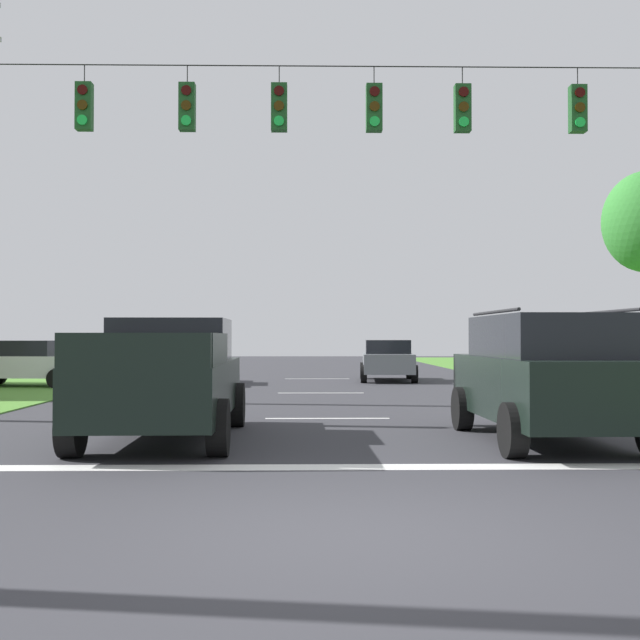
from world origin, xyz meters
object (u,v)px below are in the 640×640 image
(distant_car_oncoming, at_px, (388,360))
(overhead_signal_span, at_px, (328,198))
(distant_car_crossing_white, at_px, (26,363))
(pickup_truck, at_px, (167,379))
(distant_car_far_parked, at_px, (189,361))
(suv_black, at_px, (547,374))

(distant_car_oncoming, bearing_deg, overhead_signal_span, -100.68)
(distant_car_crossing_white, xyz_separation_m, distant_car_oncoming, (12.23, 3.38, 0.00))
(pickup_truck, bearing_deg, distant_car_far_parked, 97.00)
(pickup_truck, bearing_deg, distant_car_crossing_white, 117.29)
(overhead_signal_span, xyz_separation_m, distant_car_crossing_white, (-9.62, 10.45, -3.63))
(suv_black, distance_m, distant_car_oncoming, 17.37)
(distant_car_oncoming, relative_size, distant_car_far_parked, 1.01)
(pickup_truck, xyz_separation_m, distant_car_crossing_white, (-6.95, 13.47, -0.18))
(pickup_truck, bearing_deg, overhead_signal_span, 48.43)
(suv_black, bearing_deg, distant_car_far_parked, 116.73)
(suv_black, xyz_separation_m, distant_car_oncoming, (-0.72, 17.35, -0.27))
(distant_car_oncoming, bearing_deg, pickup_truck, -107.40)
(suv_black, distance_m, distant_car_far_parked, 17.47)
(distant_car_crossing_white, distance_m, distant_car_oncoming, 12.69)
(distant_car_crossing_white, bearing_deg, overhead_signal_span, -47.38)
(distant_car_far_parked, bearing_deg, pickup_truck, -83.00)
(distant_car_crossing_white, xyz_separation_m, distant_car_far_parked, (5.09, 1.63, 0.00))
(distant_car_far_parked, bearing_deg, overhead_signal_span, -69.46)
(overhead_signal_span, height_order, suv_black, overhead_signal_span)
(distant_car_crossing_white, relative_size, distant_car_far_parked, 1.02)
(distant_car_oncoming, bearing_deg, distant_car_far_parked, -166.24)
(suv_black, bearing_deg, distant_car_crossing_white, 132.83)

